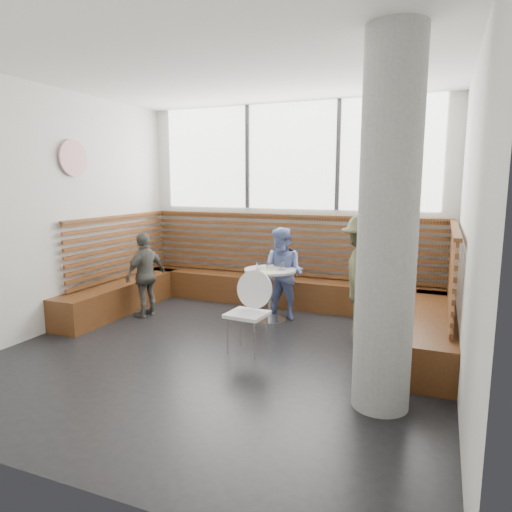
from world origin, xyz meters
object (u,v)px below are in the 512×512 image
at_px(adult_man, 365,279).
at_px(child_left, 146,275).
at_px(concrete_column, 388,228).
at_px(cafe_table, 270,284).
at_px(cafe_chair, 250,305).
at_px(child_back, 283,274).

distance_m(adult_man, child_left, 3.18).
distance_m(concrete_column, adult_man, 1.84).
bearing_deg(cafe_table, cafe_chair, -80.87).
xyz_separation_m(cafe_table, child_left, (-1.79, -0.46, 0.08)).
bearing_deg(cafe_table, child_back, 52.11).
xyz_separation_m(concrete_column, child_back, (-1.66, 2.17, -0.93)).
bearing_deg(child_left, adult_man, 101.55).
relative_size(concrete_column, child_back, 2.40).
xyz_separation_m(adult_man, child_back, (-1.25, 0.56, -0.14)).
xyz_separation_m(cafe_table, cafe_chair, (0.19, -1.20, 0.02)).
bearing_deg(adult_man, cafe_table, 67.78).
height_order(concrete_column, child_back, concrete_column).
height_order(cafe_chair, child_left, child_left).
xyz_separation_m(cafe_chair, child_back, (-0.06, 1.37, 0.11)).
relative_size(cafe_chair, child_back, 0.71).
xyz_separation_m(cafe_chair, adult_man, (1.19, 0.81, 0.25)).
distance_m(concrete_column, cafe_table, 2.89).
height_order(cafe_chair, child_back, child_back).
relative_size(concrete_column, cafe_table, 4.24).
bearing_deg(child_back, adult_man, -14.03).
bearing_deg(child_back, concrete_column, -42.37).
relative_size(concrete_column, adult_man, 1.99).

